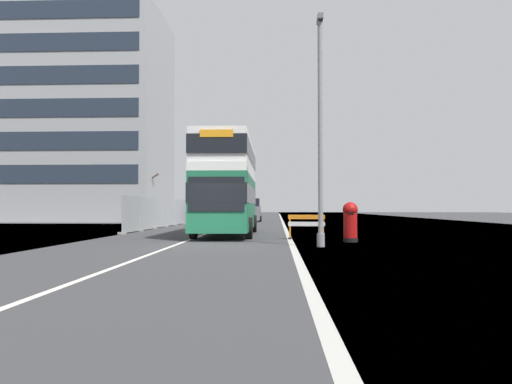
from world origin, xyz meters
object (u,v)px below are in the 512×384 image
roadworks_barrier (307,224)px  car_oncoming_near (214,213)px  lamppost_foreground (320,137)px  double_decker_bus (228,185)px  car_receding_mid (252,211)px  red_pillar_postbox (350,220)px

roadworks_barrier → car_oncoming_near: 23.21m
lamppost_foreground → roadworks_barrier: lamppost_foreground is taller
double_decker_bus → lamppost_foreground: lamppost_foreground is taller
roadworks_barrier → car_receding_mid: bearing=97.9°
double_decker_bus → red_pillar_postbox: bearing=-41.8°
red_pillar_postbox → roadworks_barrier: red_pillar_postbox is taller
red_pillar_postbox → car_receding_mid: 30.82m
lamppost_foreground → car_receding_mid: size_ratio=2.09×
roadworks_barrier → red_pillar_postbox: bearing=-45.3°
lamppost_foreground → red_pillar_postbox: (1.46, 2.56, -3.14)m
double_decker_bus → car_oncoming_near: size_ratio=2.58×
double_decker_bus → red_pillar_postbox: size_ratio=6.34×
double_decker_bus → roadworks_barrier: 5.52m
car_receding_mid → red_pillar_postbox: bearing=-79.4°
red_pillar_postbox → roadworks_barrier: (-1.73, 1.74, -0.22)m
car_oncoming_near → car_receding_mid: size_ratio=1.00×
car_receding_mid → lamppost_foreground: bearing=-82.7°
roadworks_barrier → lamppost_foreground: bearing=-86.5°
lamppost_foreground → double_decker_bus: bearing=118.9°
double_decker_bus → car_receding_mid: bearing=90.0°
roadworks_barrier → car_oncoming_near: size_ratio=0.41×
red_pillar_postbox → car_receding_mid: car_receding_mid is taller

